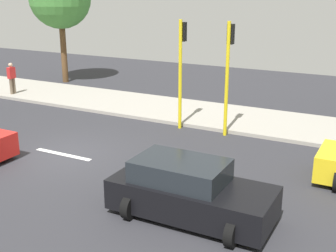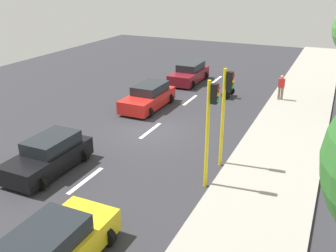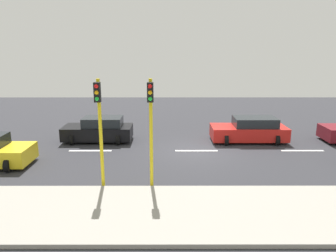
# 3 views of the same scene
# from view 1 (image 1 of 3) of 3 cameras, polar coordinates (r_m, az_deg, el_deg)

# --- Properties ---
(ground_plane) EXTENTS (40.00, 60.00, 0.10)m
(ground_plane) POSITION_cam_1_polar(r_m,az_deg,el_deg) (16.40, -13.22, -3.73)
(ground_plane) COLOR #2D2D33
(sidewalk) EXTENTS (4.00, 60.00, 0.15)m
(sidewalk) POSITION_cam_1_polar(r_m,az_deg,el_deg) (21.83, -1.26, 2.35)
(sidewalk) COLOR #9E998E
(sidewalk) RESTS_ON ground
(lane_stripe_north) EXTENTS (0.20, 2.40, 0.01)m
(lane_stripe_north) POSITION_cam_1_polar(r_m,az_deg,el_deg) (13.46, 6.73, -7.89)
(lane_stripe_north) COLOR white
(lane_stripe_north) RESTS_ON ground
(lane_stripe_mid) EXTENTS (0.20, 2.40, 0.01)m
(lane_stripe_mid) POSITION_cam_1_polar(r_m,az_deg,el_deg) (16.38, -13.24, -3.55)
(lane_stripe_mid) COLOR white
(lane_stripe_mid) RESTS_ON ground
(car_black) EXTENTS (2.22, 4.20, 1.52)m
(car_black) POSITION_cam_1_polar(r_m,az_deg,el_deg) (11.56, 2.71, -8.35)
(car_black) COLOR black
(car_black) RESTS_ON ground
(pedestrian_near_signal) EXTENTS (0.40, 0.24, 1.69)m
(pedestrian_near_signal) POSITION_cam_1_polar(r_m,az_deg,el_deg) (25.66, -19.33, 5.90)
(pedestrian_near_signal) COLOR #72604C
(pedestrian_near_signal) RESTS_ON sidewalk
(traffic_light_corner) EXTENTS (0.49, 0.24, 4.50)m
(traffic_light_corner) POSITION_cam_1_polar(r_m,az_deg,el_deg) (18.33, 1.72, 8.58)
(traffic_light_corner) COLOR yellow
(traffic_light_corner) RESTS_ON ground
(traffic_light_midblock) EXTENTS (0.49, 0.24, 4.50)m
(traffic_light_midblock) POSITION_cam_1_polar(r_m,az_deg,el_deg) (17.54, 7.73, 8.04)
(traffic_light_midblock) COLOR yellow
(traffic_light_midblock) RESTS_ON ground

